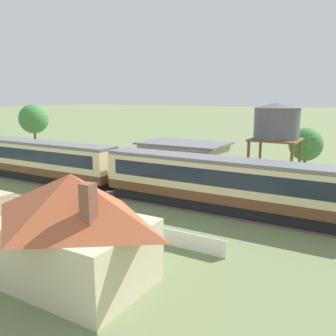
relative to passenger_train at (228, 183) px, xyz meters
name	(u,v)px	position (x,y,z in m)	size (l,w,h in m)	color
passenger_train	(228,183)	(0.00, 0.00, 0.00)	(66.50, 2.98, 4.28)	brown
railway_track	(221,210)	(-0.56, 0.00, -2.36)	(141.37, 3.60, 0.04)	#665B51
station_building	(184,161)	(-8.03, 7.66, -0.23)	(9.30, 7.26, 4.22)	beige
water_tower	(277,123)	(1.49, 8.52, 4.27)	(4.48, 4.48, 8.53)	brown
cottage_terracotta_roof	(73,227)	(-2.51, -14.27, 0.49)	(7.76, 5.47, 5.50)	beige
picket_fence_front	(11,201)	(-15.88, -8.12, -1.85)	(37.92, 0.06, 1.05)	white
parked_car_white	(93,205)	(-9.09, -5.76, -1.77)	(4.70, 1.94, 1.25)	white
yard_tree_1	(306,144)	(3.36, 14.22, 1.64)	(3.59, 3.59, 5.82)	brown
yard_tree_2	(34,119)	(-37.98, 12.71, 3.16)	(4.67, 4.67, 7.89)	brown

